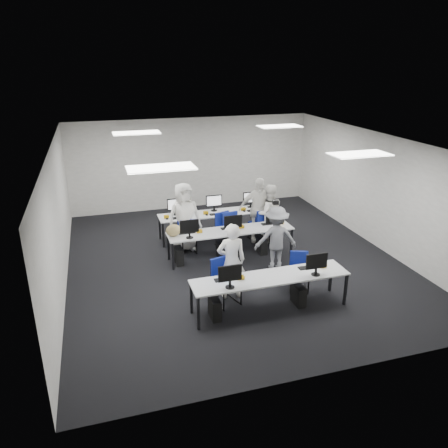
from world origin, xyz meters
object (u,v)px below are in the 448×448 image
object	(u,v)px
desk_mid	(231,232)
student_3	(258,210)
desk_front	(270,279)
chair_4	(262,235)
photographer	(276,238)
chair_1	(299,278)
chair_0	(226,290)
chair_7	(259,230)
chair_5	(188,239)
chair_2	(187,243)
student_2	(184,217)
chair_6	(227,232)
student_1	(269,213)
chair_3	(226,236)

from	to	relation	value
desk_mid	student_3	size ratio (longest dim) A/B	1.77
desk_front	chair_4	bearing A→B (deg)	70.98
desk_front	photographer	world-z (taller)	photographer
desk_front	chair_1	world-z (taller)	chair_1
chair_0	photographer	xyz separation A→B (m)	(1.62, 1.19, 0.48)
photographer	student_3	bearing A→B (deg)	-88.69
chair_0	student_3	world-z (taller)	student_3
chair_1	chair_7	distance (m)	2.91
chair_0	chair_5	distance (m)	2.93
chair_2	student_2	world-z (taller)	student_2
chair_0	desk_front	bearing A→B (deg)	-48.85
desk_front	chair_0	size ratio (longest dim) A/B	3.30
chair_6	chair_7	distance (m)	0.94
desk_mid	chair_4	world-z (taller)	chair_4
desk_mid	student_3	distance (m)	1.35
desk_front	chair_5	distance (m)	3.56
desk_mid	chair_0	bearing A→B (deg)	-110.28
chair_2	chair_4	xyz separation A→B (m)	(2.09, -0.07, -0.01)
chair_4	student_3	xyz separation A→B (m)	(-0.04, 0.28, 0.65)
chair_5	chair_6	distance (m)	1.12
photographer	chair_7	bearing A→B (deg)	-90.70
chair_2	student_3	world-z (taller)	student_3
chair_4	chair_2	bearing A→B (deg)	-166.77
student_2	photographer	size ratio (longest dim) A/B	1.16
chair_0	chair_1	world-z (taller)	chair_0
chair_1	chair_4	xyz separation A→B (m)	(0.16, 2.58, -0.01)
chair_5	student_1	distance (m)	2.30
chair_6	chair_0	bearing A→B (deg)	-115.78
desk_mid	student_3	world-z (taller)	student_3
chair_2	chair_6	xyz separation A→B (m)	(1.18, 0.32, 0.04)
chair_2	chair_3	bearing A→B (deg)	-2.02
student_3	chair_7	bearing A→B (deg)	49.92
desk_mid	chair_5	xyz separation A→B (m)	(-0.93, 0.81, -0.40)
student_3	chair_5	bearing A→B (deg)	-164.68
chair_7	student_1	distance (m)	0.59
chair_1	chair_4	size ratio (longest dim) A/B	1.03
chair_5	chair_2	bearing A→B (deg)	-104.93
desk_mid	chair_6	bearing A→B (deg)	79.35
chair_0	student_2	world-z (taller)	student_2
chair_6	chair_5	bearing A→B (deg)	178.00
desk_mid	chair_1	size ratio (longest dim) A/B	3.80
chair_5	chair_0	bearing A→B (deg)	-82.17
chair_6	photographer	xyz separation A→B (m)	(0.66, -1.86, 0.48)
desk_mid	chair_1	distance (m)	2.27
chair_4	chair_7	bearing A→B (deg)	100.24
chair_1	chair_7	bearing A→B (deg)	105.35
student_3	photographer	world-z (taller)	student_3
chair_0	student_1	xyz separation A→B (m)	(2.08, 2.79, 0.51)
chair_0	chair_6	xyz separation A→B (m)	(0.96, 3.05, -0.01)
student_2	photographer	distance (m)	2.53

